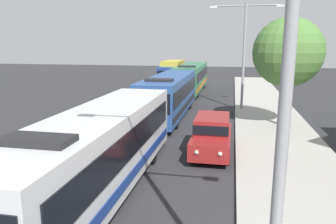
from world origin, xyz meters
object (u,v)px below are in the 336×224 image
at_px(bus_second_in_line, 169,94).
at_px(box_truck_oncoming, 172,72).
at_px(bus_lead, 99,149).
at_px(streetlamp_near, 290,35).
at_px(streetlamp_mid, 244,46).
at_px(bus_middle, 191,77).
at_px(white_suv, 212,133).
at_px(roadside_tree, 288,52).

distance_m(bus_second_in_line, box_truck_oncoming, 18.70).
bearing_deg(box_truck_oncoming, bus_lead, -84.01).
height_order(streetlamp_near, streetlamp_mid, streetlamp_near).
relative_size(bus_middle, box_truck_oncoming, 1.65).
bearing_deg(bus_second_in_line, streetlamp_mid, 31.38).
height_order(white_suv, streetlamp_mid, streetlamp_mid).
bearing_deg(white_suv, roadside_tree, 54.83).
height_order(box_truck_oncoming, roadside_tree, roadside_tree).
distance_m(bus_lead, streetlamp_near, 8.47).
xyz_separation_m(box_truck_oncoming, roadside_tree, (11.23, -20.22, 3.16)).
bearing_deg(bus_lead, streetlamp_mid, 71.75).
bearing_deg(bus_lead, white_suv, 54.91).
height_order(streetlamp_near, roadside_tree, streetlamp_near).
distance_m(bus_second_in_line, white_suv, 8.67).
relative_size(white_suv, box_truck_oncoming, 0.62).
xyz_separation_m(bus_lead, bus_middle, (0.00, 25.94, 0.00)).
relative_size(bus_lead, white_suv, 2.64).
xyz_separation_m(bus_second_in_line, box_truck_oncoming, (-3.30, 18.41, 0.01)).
relative_size(streetlamp_near, roadside_tree, 1.28).
distance_m(bus_second_in_line, bus_middle, 12.87).
distance_m(bus_lead, roadside_tree, 14.13).
bearing_deg(box_truck_oncoming, streetlamp_near, -76.68).
height_order(bus_second_in_line, bus_middle, same).
bearing_deg(bus_second_in_line, streetlamp_near, -73.60).
relative_size(bus_middle, white_suv, 2.67).
distance_m(white_suv, roadside_tree, 8.28).
bearing_deg(roadside_tree, bus_lead, -125.13).
xyz_separation_m(bus_middle, streetlamp_near, (5.40, -31.21, 3.86)).
bearing_deg(roadside_tree, box_truck_oncoming, 119.04).
height_order(bus_middle, white_suv, bus_middle).
xyz_separation_m(bus_lead, box_truck_oncoming, (-3.30, 31.48, 0.01)).
xyz_separation_m(bus_lead, streetlamp_mid, (5.40, 16.37, 3.53)).
relative_size(bus_lead, box_truck_oncoming, 1.63).
bearing_deg(white_suv, bus_lead, -125.09).
relative_size(bus_middle, streetlamp_mid, 1.47).
distance_m(box_truck_oncoming, streetlamp_mid, 17.79).
bearing_deg(streetlamp_near, streetlamp_mid, 90.00).
height_order(bus_middle, streetlamp_mid, streetlamp_mid).
xyz_separation_m(white_suv, roadside_tree, (4.23, 6.00, 3.83)).
bearing_deg(white_suv, box_truck_oncoming, 104.95).
bearing_deg(box_truck_oncoming, bus_second_in_line, -79.83).
xyz_separation_m(bus_second_in_line, white_suv, (3.70, -7.81, -0.66)).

